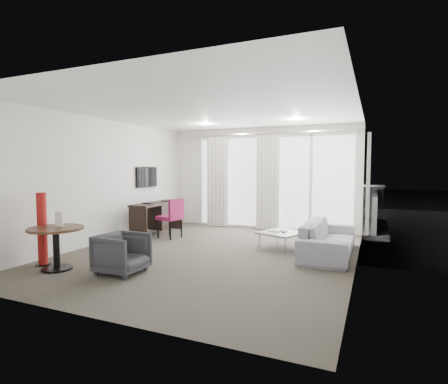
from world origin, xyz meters
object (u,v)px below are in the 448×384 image
at_px(tub_armchair, 122,253).
at_px(sofa, 329,238).
at_px(round_table, 56,248).
at_px(rattan_chair_b, 342,213).
at_px(desk_chair, 170,218).
at_px(rattan_chair_a, 289,207).
at_px(desk, 157,218).
at_px(red_lamp, 42,229).
at_px(coffee_table, 281,240).

relative_size(tub_armchair, sofa, 0.32).
relative_size(round_table, sofa, 0.40).
relative_size(round_table, rattan_chair_b, 1.13).
distance_m(desk_chair, rattan_chair_a, 3.98).
bearing_deg(desk, round_table, -84.90).
relative_size(desk_chair, tub_armchair, 1.35).
distance_m(red_lamp, coffee_table, 4.24).
relative_size(round_table, coffee_table, 1.14).
bearing_deg(rattan_chair_a, desk_chair, -141.76).
xyz_separation_m(coffee_table, rattan_chair_b, (0.88, 3.12, 0.20)).
xyz_separation_m(red_lamp, tub_armchair, (1.47, 0.16, -0.29)).
xyz_separation_m(rattan_chair_a, rattan_chair_b, (1.51, -0.39, -0.07)).
bearing_deg(red_lamp, rattan_chair_a, 66.99).
xyz_separation_m(round_table, rattan_chair_b, (3.73, 5.89, 0.03)).
xyz_separation_m(round_table, tub_armchair, (1.06, 0.25, -0.03)).
relative_size(rattan_chair_a, rattan_chair_b, 1.19).
distance_m(tub_armchair, coffee_table, 3.10).
relative_size(tub_armchair, coffee_table, 0.92).
bearing_deg(tub_armchair, sofa, -48.89).
bearing_deg(round_table, coffee_table, 44.20).
relative_size(desk_chair, sofa, 0.43).
bearing_deg(rattan_chair_a, tub_armchair, -123.60).
xyz_separation_m(red_lamp, coffee_table, (3.26, 2.68, -0.43)).
bearing_deg(tub_armchair, round_table, 102.56).
xyz_separation_m(coffee_table, sofa, (0.91, -0.12, 0.14)).
height_order(red_lamp, coffee_table, red_lamp).
relative_size(desk_chair, coffee_table, 1.24).
bearing_deg(red_lamp, desk_chair, 75.55).
bearing_deg(coffee_table, red_lamp, -140.54).
distance_m(tub_armchair, rattan_chair_b, 6.24).
distance_m(sofa, rattan_chair_a, 3.95).
height_order(tub_armchair, rattan_chair_b, rattan_chair_b).
height_order(desk, sofa, desk).
height_order(desk, round_table, desk).
xyz_separation_m(tub_armchair, rattan_chair_b, (2.67, 5.64, 0.06)).
height_order(desk_chair, rattan_chair_b, desk_chair).
xyz_separation_m(desk_chair, coffee_table, (2.56, -0.03, -0.29)).
bearing_deg(red_lamp, round_table, -12.36).
xyz_separation_m(desk_chair, sofa, (3.47, -0.15, -0.15)).
xyz_separation_m(red_lamp, sofa, (4.17, 2.56, -0.29)).
xyz_separation_m(desk_chair, red_lamp, (-0.70, -2.71, 0.14)).
distance_m(round_table, sofa, 4.60).
height_order(round_table, red_lamp, red_lamp).
height_order(desk_chair, sofa, desk_chair).
bearing_deg(desk, coffee_table, -6.90).
relative_size(tub_armchair, rattan_chair_b, 0.91).
bearing_deg(rattan_chair_b, tub_armchair, -99.26).
xyz_separation_m(sofa, rattan_chair_a, (-1.54, 3.63, 0.13)).
relative_size(desk, rattan_chair_b, 2.17).
xyz_separation_m(tub_armchair, sofa, (2.70, 2.40, -0.00)).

